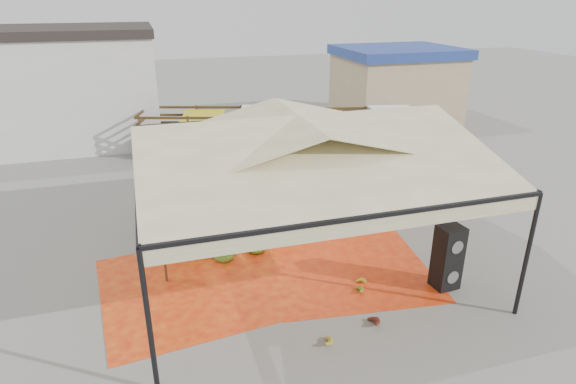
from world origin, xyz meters
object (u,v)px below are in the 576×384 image
object	(u,v)px
truck_right	(342,132)
truck_left	(216,127)
speaker_stack	(448,257)
banana_heap	(227,210)
vendor	(288,190)

from	to	relation	value
truck_right	truck_left	bearing A→B (deg)	163.32
speaker_stack	truck_right	world-z (taller)	truck_right
banana_heap	speaker_stack	xyz separation A→B (m)	(4.60, -4.90, 0.27)
banana_heap	vendor	xyz separation A→B (m)	(2.09, 0.30, 0.30)
truck_right	speaker_stack	bearing A→B (deg)	-83.75
truck_left	vendor	bearing A→B (deg)	-63.12
speaker_stack	truck_left	distance (m)	12.92
vendor	truck_left	bearing A→B (deg)	-104.51
vendor	truck_right	world-z (taller)	truck_right
banana_heap	truck_left	size ratio (longest dim) A/B	0.83
banana_heap	vendor	distance (m)	2.13
banana_heap	truck_left	bearing A→B (deg)	83.38
banana_heap	speaker_stack	size ratio (longest dim) A/B	3.18
banana_heap	speaker_stack	distance (m)	6.73
vendor	truck_right	distance (m)	5.70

